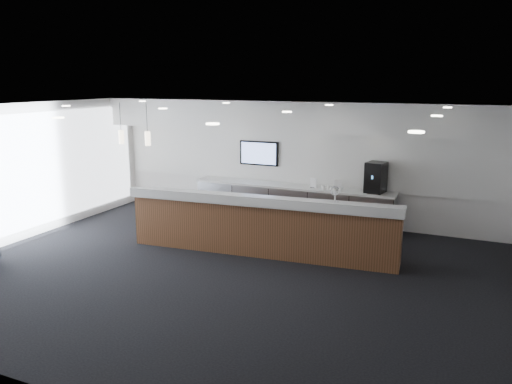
% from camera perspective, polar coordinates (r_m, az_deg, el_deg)
% --- Properties ---
extents(ground, '(10.00, 10.00, 0.00)m').
position_cam_1_polar(ground, '(9.35, -3.69, -9.17)').
color(ground, black).
rests_on(ground, ground).
extents(ceiling, '(10.00, 8.00, 0.02)m').
position_cam_1_polar(ceiling, '(8.69, -3.97, 9.52)').
color(ceiling, black).
rests_on(ceiling, back_wall).
extents(back_wall, '(10.00, 0.02, 3.00)m').
position_cam_1_polar(back_wall, '(12.51, 4.72, 3.55)').
color(back_wall, silver).
rests_on(back_wall, ground).
extents(left_wall, '(0.02, 8.00, 3.00)m').
position_cam_1_polar(left_wall, '(12.03, -25.44, 1.99)').
color(left_wall, silver).
rests_on(left_wall, ground).
extents(soffit_bulkhead, '(10.00, 0.90, 0.70)m').
position_cam_1_polar(soffit_bulkhead, '(11.96, 4.10, 8.69)').
color(soffit_bulkhead, white).
rests_on(soffit_bulkhead, back_wall).
extents(alcove_panel, '(9.80, 0.06, 1.40)m').
position_cam_1_polar(alcove_panel, '(12.47, 4.68, 3.99)').
color(alcove_panel, white).
rests_on(alcove_panel, back_wall).
extents(window_blinds_wall, '(0.04, 7.36, 2.55)m').
position_cam_1_polar(window_blinds_wall, '(12.00, -25.31, 1.98)').
color(window_blinds_wall, silver).
rests_on(window_blinds_wall, left_wall).
extents(back_credenza, '(5.06, 0.66, 0.95)m').
position_cam_1_polar(back_credenza, '(12.39, 4.09, -1.36)').
color(back_credenza, '#96989E').
rests_on(back_credenza, ground).
extents(wall_tv, '(1.05, 0.08, 0.62)m').
position_cam_1_polar(wall_tv, '(12.77, 0.34, 4.46)').
color(wall_tv, black).
rests_on(wall_tv, back_wall).
extents(pendant_left, '(0.12, 0.12, 0.30)m').
position_cam_1_polar(pendant_left, '(10.72, -13.35, 5.78)').
color(pendant_left, '#FFE9C6').
rests_on(pendant_left, ceiling).
extents(pendant_right, '(0.12, 0.12, 0.30)m').
position_cam_1_polar(pendant_right, '(11.16, -16.24, 5.87)').
color(pendant_right, '#FFE9C6').
rests_on(pendant_right, ceiling).
extents(ceiling_can_lights, '(7.00, 5.00, 0.02)m').
position_cam_1_polar(ceiling_can_lights, '(8.69, -3.97, 9.33)').
color(ceiling_can_lights, silver).
rests_on(ceiling_can_lights, ceiling).
extents(service_counter, '(5.64, 1.40, 1.49)m').
position_cam_1_polar(service_counter, '(10.21, 0.74, -3.82)').
color(service_counter, '#4D3019').
rests_on(service_counter, ground).
extents(coffee_machine, '(0.48, 0.57, 0.70)m').
position_cam_1_polar(coffee_machine, '(11.73, 13.54, 1.63)').
color(coffee_machine, black).
rests_on(coffee_machine, back_credenza).
extents(info_sign_left, '(0.17, 0.05, 0.23)m').
position_cam_1_polar(info_sign_left, '(12.02, 6.57, 1.02)').
color(info_sign_left, white).
rests_on(info_sign_left, back_credenza).
extents(info_sign_right, '(0.18, 0.06, 0.24)m').
position_cam_1_polar(info_sign_right, '(11.83, 9.32, 0.78)').
color(info_sign_right, white).
rests_on(info_sign_right, back_credenza).
extents(cup_0, '(0.11, 0.11, 0.10)m').
position_cam_1_polar(cup_0, '(11.78, 9.67, 0.37)').
color(cup_0, white).
rests_on(cup_0, back_credenza).
extents(cup_1, '(0.15, 0.15, 0.10)m').
position_cam_1_polar(cup_1, '(11.81, 9.01, 0.43)').
color(cup_1, white).
rests_on(cup_1, back_credenza).
extents(cup_2, '(0.13, 0.13, 0.10)m').
position_cam_1_polar(cup_2, '(11.85, 8.36, 0.49)').
color(cup_2, white).
rests_on(cup_2, back_credenza).
extents(cup_3, '(0.14, 0.14, 0.10)m').
position_cam_1_polar(cup_3, '(11.89, 7.71, 0.55)').
color(cup_3, white).
rests_on(cup_3, back_credenza).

